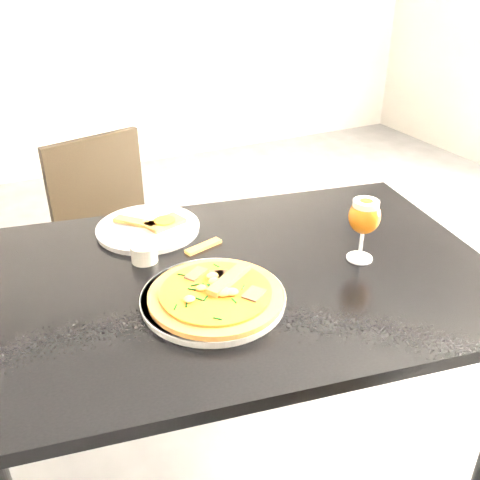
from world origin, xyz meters
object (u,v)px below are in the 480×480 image
chair_far (118,242)px  pizza (216,294)px  dining_table (243,303)px  beer_glass (365,217)px

chair_far → pizza: size_ratio=2.88×
dining_table → chair_far: 0.83m
dining_table → pizza: size_ratio=4.53×
chair_far → beer_glass: 1.04m
dining_table → beer_glass: size_ratio=8.17×
pizza → beer_glass: (0.40, 0.02, 0.09)m
beer_glass → chair_far: bearing=115.4°
chair_far → dining_table: bearing=-95.7°
chair_far → beer_glass: (0.41, -0.87, 0.40)m
dining_table → pizza: pizza is taller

